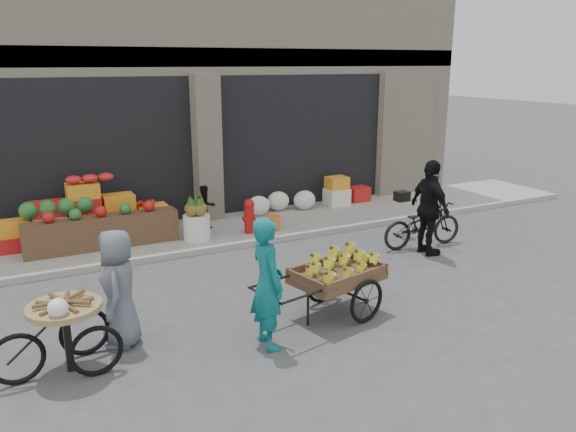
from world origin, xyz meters
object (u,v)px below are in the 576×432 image
banana_cart (335,273)px  bicycle (422,224)px  fire_hydrant (249,215)px  seated_person (206,208)px  pineapple_bin (197,227)px  vendor_woman (267,283)px  orange_bucket (272,223)px  vendor_grey (119,288)px  cyclist (430,208)px  tricycle_cart (65,327)px

banana_cart → bicycle: (3.17, 1.86, -0.19)m
fire_hydrant → seated_person: 0.96m
pineapple_bin → vendor_woman: vendor_woman is taller
orange_bucket → fire_hydrant: bearing=174.3°
fire_hydrant → vendor_grey: (-3.24, -3.36, 0.26)m
bicycle → cyclist: cyclist is taller
pineapple_bin → fire_hydrant: bearing=-2.6°
fire_hydrant → banana_cart: size_ratio=0.32×
vendor_grey → bicycle: 6.18m
banana_cart → vendor_grey: bearing=156.9°
tricycle_cart → banana_cart: bearing=-7.2°
vendor_woman → bicycle: (4.39, 2.22, -0.40)m
orange_bucket → cyclist: (2.09, -2.39, 0.63)m
cyclist → vendor_woman: bearing=118.6°
pineapple_bin → orange_bucket: size_ratio=1.62×
pineapple_bin → fire_hydrant: size_ratio=0.73×
tricycle_cart → orange_bucket: bearing=35.1°
vendor_grey → cyclist: cyclist is taller
pineapple_bin → orange_bucket: (1.60, -0.10, -0.10)m
tricycle_cart → seated_person: bearing=49.0°
banana_cart → tricycle_cart: (-3.55, 0.15, -0.08)m
pineapple_bin → orange_bucket: pineapple_bin is taller
fire_hydrant → banana_cart: bearing=-95.5°
tricycle_cart → cyclist: bearing=6.6°
orange_bucket → tricycle_cart: (-4.43, -3.70, 0.30)m
orange_bucket → vendor_grey: 5.02m
orange_bucket → pineapple_bin: bearing=176.4°
banana_cart → cyclist: bearing=13.8°
fire_hydrant → bicycle: 3.45m
pineapple_bin → cyclist: (3.69, -2.49, 0.53)m
pineapple_bin → banana_cart: bearing=-79.6°
vendor_woman → vendor_grey: bearing=61.7°
fire_hydrant → orange_bucket: fire_hydrant is taller
fire_hydrant → seated_person: (-0.70, 0.65, 0.08)m
seated_person → banana_cart: bearing=-95.9°
banana_cart → vendor_grey: vendor_grey is taller
seated_person → tricycle_cart: 5.46m
orange_bucket → banana_cart: bearing=-102.8°
bicycle → seated_person: bearing=57.5°
seated_person → vendor_woman: vendor_woman is taller
orange_bucket → banana_cart: (-0.88, -3.85, 0.37)m
banana_cart → vendor_woman: bearing=-175.8°
banana_cart → cyclist: (2.97, 1.46, 0.25)m
pineapple_bin → fire_hydrant: fire_hydrant is taller
vendor_woman → pineapple_bin: bearing=-6.0°
fire_hydrant → seated_person: size_ratio=0.76×
bicycle → orange_bucket: bearing=54.1°
pineapple_bin → cyclist: 4.48m
pineapple_bin → vendor_grey: vendor_grey is taller
seated_person → cyclist: bearing=-53.2°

